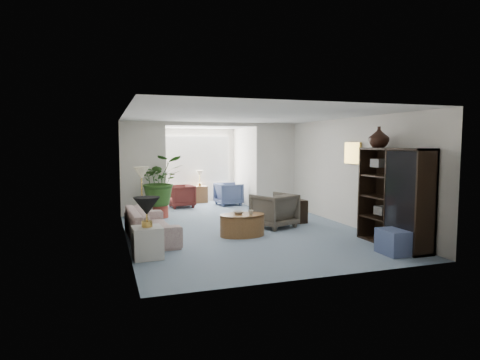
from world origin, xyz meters
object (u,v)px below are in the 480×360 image
object	(u,v)px
end_table	(147,242)
coffee_cup	(251,212)
table_lamp	(147,206)
floor_lamp	(141,173)
wingback_chair	(274,210)
cabinet_urn	(379,137)
framed_picture	(353,153)
side_table_dark	(296,211)
coffee_table	(242,225)
entertainment_cabinet	(394,197)
coffee_bowl	(239,212)
ottoman	(397,242)
sunroom_chair_blue	(229,194)
plant_pot	(161,211)
sunroom_table	(200,194)
sofa	(151,224)
sunroom_chair_maroon	(181,196)

from	to	relation	value
end_table	coffee_cup	world-z (taller)	coffee_cup
table_lamp	floor_lamp	size ratio (longest dim) A/B	1.22
wingback_chair	cabinet_urn	xyz separation A→B (m)	(1.44, -1.80, 1.65)
framed_picture	side_table_dark	size ratio (longest dim) A/B	0.90
coffee_table	entertainment_cabinet	distance (m)	3.02
floor_lamp	side_table_dark	size ratio (longest dim) A/B	0.65
table_lamp	wingback_chair	world-z (taller)	table_lamp
coffee_bowl	wingback_chair	world-z (taller)	wingback_chair
ottoman	sunroom_chair_blue	xyz separation A→B (m)	(-1.12, 6.39, 0.13)
end_table	plant_pot	xyz separation A→B (m)	(0.71, 3.74, -0.10)
side_table_dark	wingback_chair	bearing A→B (deg)	-156.80
ottoman	plant_pot	xyz separation A→B (m)	(-3.43, 4.84, -0.06)
side_table_dark	sunroom_table	world-z (taller)	side_table_dark
coffee_bowl	entertainment_cabinet	distance (m)	3.07
coffee_table	coffee_bowl	xyz separation A→B (m)	(-0.05, 0.10, 0.25)
wingback_chair	framed_picture	bearing A→B (deg)	138.60
side_table_dark	cabinet_urn	bearing A→B (deg)	-70.58
table_lamp	wingback_chair	xyz separation A→B (m)	(3.02, 1.69, -0.49)
coffee_table	ottoman	size ratio (longest dim) A/B	1.76
sofa	end_table	bearing A→B (deg)	168.62
side_table_dark	sunroom_chair_blue	xyz separation A→B (m)	(-0.70, 3.30, 0.07)
framed_picture	table_lamp	bearing A→B (deg)	-166.95
coffee_cup	side_table_dark	size ratio (longest dim) A/B	0.20
side_table_dark	sunroom_chair_maroon	bearing A→B (deg)	123.75
coffee_bowl	entertainment_cabinet	size ratio (longest dim) A/B	0.13
coffee_cup	ottoman	size ratio (longest dim) A/B	0.20
table_lamp	wingback_chair	bearing A→B (deg)	29.19
coffee_bowl	plant_pot	size ratio (longest dim) A/B	0.58
coffee_bowl	plant_pot	distance (m)	2.89
end_table	ottoman	world-z (taller)	end_table
framed_picture	sunroom_chair_maroon	distance (m)	5.43
plant_pot	entertainment_cabinet	bearing A→B (deg)	-49.18
ottoman	sunroom_chair_maroon	xyz separation A→B (m)	(-2.62, 6.39, 0.12)
side_table_dark	entertainment_cabinet	size ratio (longest dim) A/B	0.30
sunroom_chair_blue	entertainment_cabinet	bearing A→B (deg)	-171.42
side_table_dark	ottoman	bearing A→B (deg)	-82.30
plant_pot	floor_lamp	bearing A→B (deg)	-116.01
coffee_cup	plant_pot	xyz separation A→B (m)	(-1.48, 2.77, -0.34)
table_lamp	sunroom_chair_blue	size ratio (longest dim) A/B	0.58
floor_lamp	coffee_cup	distance (m)	2.71
coffee_bowl	coffee_cup	distance (m)	0.28
framed_picture	entertainment_cabinet	world-z (taller)	framed_picture
end_table	wingback_chair	bearing A→B (deg)	29.19
sunroom_chair_blue	side_table_dark	bearing A→B (deg)	-173.13
coffee_cup	cabinet_urn	distance (m)	2.94
table_lamp	end_table	bearing A→B (deg)	0.00
floor_lamp	sunroom_table	distance (m)	4.17
wingback_chair	sunroom_chair_maroon	bearing A→B (deg)	-88.91
wingback_chair	side_table_dark	distance (m)	0.77
sunroom_table	plant_pot	bearing A→B (deg)	-124.15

